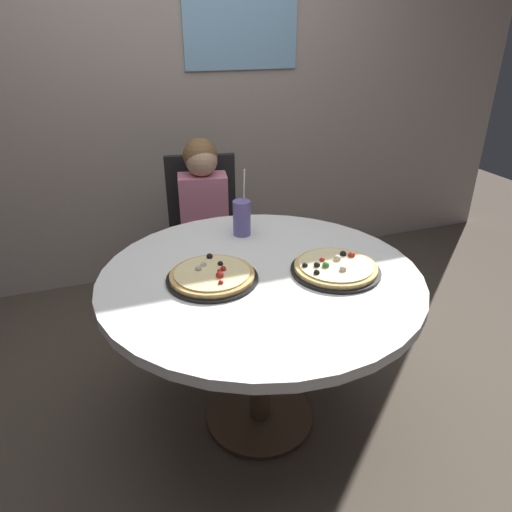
# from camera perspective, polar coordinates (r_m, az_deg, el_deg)

# --- Properties ---
(ground_plane) EXTENTS (8.00, 8.00, 0.00)m
(ground_plane) POSITION_cam_1_polar(r_m,az_deg,el_deg) (2.26, 0.46, -19.05)
(ground_plane) COLOR #4C4238
(wall_with_window) EXTENTS (5.20, 0.14, 2.90)m
(wall_with_window) POSITION_cam_1_polar(r_m,az_deg,el_deg) (3.16, -10.63, 23.11)
(wall_with_window) COLOR #A8998E
(wall_with_window) RESTS_ON ground_plane
(dining_table) EXTENTS (1.24, 1.24, 0.75)m
(dining_table) POSITION_cam_1_polar(r_m,az_deg,el_deg) (1.85, 0.53, -4.65)
(dining_table) COLOR white
(dining_table) RESTS_ON ground_plane
(chair_wooden) EXTENTS (0.47, 0.47, 0.95)m
(chair_wooden) POSITION_cam_1_polar(r_m,az_deg,el_deg) (2.77, -6.41, 3.25)
(chair_wooden) COLOR black
(chair_wooden) RESTS_ON ground_plane
(diner_child) EXTENTS (0.32, 0.43, 1.08)m
(diner_child) POSITION_cam_1_polar(r_m,az_deg,el_deg) (2.62, -6.06, 0.78)
(diner_child) COLOR #3F4766
(diner_child) RESTS_ON ground_plane
(pizza_veggie) EXTENTS (0.35, 0.35, 0.05)m
(pizza_veggie) POSITION_cam_1_polar(r_m,az_deg,el_deg) (1.83, 9.67, -1.44)
(pizza_veggie) COLOR black
(pizza_veggie) RESTS_ON dining_table
(pizza_cheese) EXTENTS (0.35, 0.35, 0.05)m
(pizza_cheese) POSITION_cam_1_polar(r_m,az_deg,el_deg) (1.76, -5.36, -2.44)
(pizza_cheese) COLOR black
(pizza_cheese) RESTS_ON dining_table
(soda_cup) EXTENTS (0.08, 0.08, 0.31)m
(soda_cup) POSITION_cam_1_polar(r_m,az_deg,el_deg) (2.11, -1.74, 4.68)
(soda_cup) COLOR #6659A5
(soda_cup) RESTS_ON dining_table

